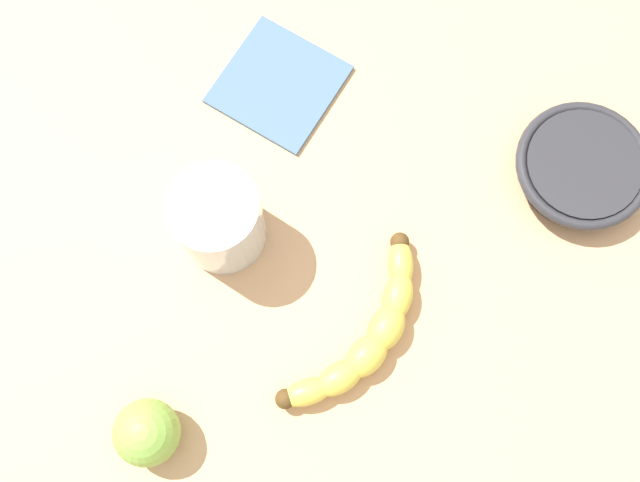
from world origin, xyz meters
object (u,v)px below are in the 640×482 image
banana (367,335)px  smoothie_glass (219,221)px  green_apple_fruit (147,433)px  ceramic_bowl (581,168)px

banana → smoothie_glass: 19.95cm
smoothie_glass → green_apple_fruit: size_ratio=1.56×
banana → ceramic_bowl: size_ratio=1.48×
banana → smoothie_glass: (-5.38, -18.95, 3.13)cm
banana → smoothie_glass: size_ratio=2.11×
smoothie_glass → ceramic_bowl: 40.71cm
banana → ceramic_bowl: bearing=-16.0°
ceramic_bowl → green_apple_fruit: bearing=-37.6°
smoothie_glass → ceramic_bowl: size_ratio=0.70×
smoothie_glass → green_apple_fruit: smoothie_glass is taller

